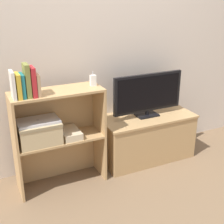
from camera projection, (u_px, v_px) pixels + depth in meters
name	position (u px, v px, depth m)	size (l,w,h in m)	color
ground_plane	(119.00, 177.00, 2.93)	(16.00, 16.00, 0.00)	brown
wall_back	(97.00, 41.00, 2.89)	(10.00, 0.05, 2.40)	beige
tv_stand	(146.00, 137.00, 3.20)	(0.95, 0.46, 0.47)	tan
tv	(148.00, 94.00, 3.03)	(0.73, 0.14, 0.43)	black
bookshelf_lower_tier	(59.00, 152.00, 2.80)	(0.77, 0.30, 0.45)	tan
bookshelf_upper_tier	(56.00, 107.00, 2.64)	(0.77, 0.30, 0.42)	tan
book_ivory	(13.00, 85.00, 2.31)	(0.02, 0.14, 0.21)	silver
book_mustard	(18.00, 86.00, 2.33)	(0.03, 0.14, 0.19)	gold
book_teal	(22.00, 86.00, 2.35)	(0.03, 0.13, 0.19)	#1E7075
book_olive	(27.00, 81.00, 2.35)	(0.04, 0.12, 0.26)	olive
book_crimson	(33.00, 82.00, 2.37)	(0.03, 0.14, 0.23)	#B22328
book_tan	(37.00, 85.00, 2.39)	(0.02, 0.14, 0.18)	tan
baby_monitor	(93.00, 80.00, 2.65)	(0.05, 0.03, 0.12)	white
storage_basket_left	(39.00, 131.00, 2.57)	(0.35, 0.26, 0.19)	tan
laptop	(38.00, 121.00, 2.54)	(0.34, 0.21, 0.02)	#BCBCC1
magazine_stack	(70.00, 133.00, 2.71)	(0.16, 0.26, 0.06)	beige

